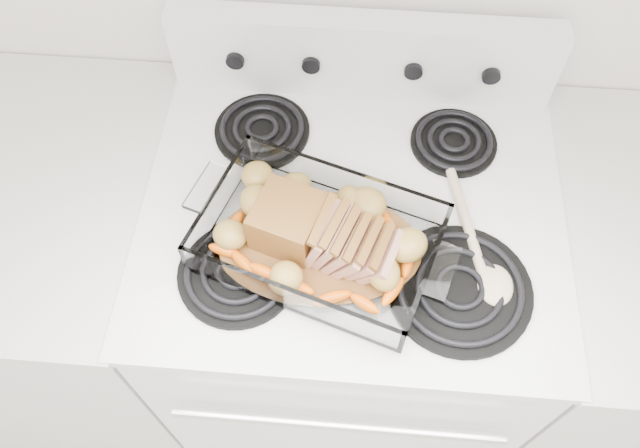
# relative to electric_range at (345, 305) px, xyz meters

# --- Properties ---
(electric_range) EXTENTS (0.78, 0.70, 1.12)m
(electric_range) POSITION_rel_electric_range_xyz_m (0.00, 0.00, 0.00)
(electric_range) COLOR white
(electric_range) RESTS_ON ground
(counter_left) EXTENTS (0.58, 0.68, 0.93)m
(counter_left) POSITION_rel_electric_range_xyz_m (-0.67, -0.00, -0.02)
(counter_left) COLOR silver
(counter_left) RESTS_ON ground
(counter_right) EXTENTS (0.58, 0.68, 0.93)m
(counter_right) POSITION_rel_electric_range_xyz_m (0.66, -0.00, -0.02)
(counter_right) COLOR silver
(counter_right) RESTS_ON ground
(baking_dish) EXTENTS (0.39, 0.26, 0.08)m
(baking_dish) POSITION_rel_electric_range_xyz_m (-0.05, -0.10, 0.48)
(baking_dish) COLOR white
(baking_dish) RESTS_ON electric_range
(pork_roast) EXTENTS (0.25, 0.11, 0.09)m
(pork_roast) POSITION_rel_electric_range_xyz_m (-0.07, -0.10, 0.51)
(pork_roast) COLOR #91591F
(pork_roast) RESTS_ON baking_dish
(roast_vegetables) EXTENTS (0.39, 0.21, 0.05)m
(roast_vegetables) POSITION_rel_electric_range_xyz_m (-0.06, -0.06, 0.49)
(roast_vegetables) COLOR #FD600E
(roast_vegetables) RESTS_ON baking_dish
(wooden_spoon) EXTENTS (0.11, 0.28, 0.02)m
(wooden_spoon) POSITION_rel_electric_range_xyz_m (0.23, -0.10, 0.46)
(wooden_spoon) COLOR #BAAA8B
(wooden_spoon) RESTS_ON electric_range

